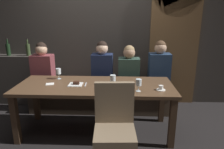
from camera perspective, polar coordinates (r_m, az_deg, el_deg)
The scene contains 20 objects.
ground at distance 3.25m, azimuth -4.39°, elevation -15.25°, with size 9.00×9.00×0.00m, color black.
back_wall_tiled at distance 3.99m, azimuth -2.79°, elevation 13.40°, with size 6.00×0.12×3.00m, color #423D38.
arched_door at distance 4.04m, azimuth 16.96°, elevation 10.85°, with size 0.90×0.05×2.55m.
back_counter at distance 4.41m, azimuth -23.30°, elevation -1.19°, with size 1.10×0.28×0.95m, color #38342F.
dining_table at distance 2.96m, azimuth -4.66°, elevation -4.40°, with size 2.20×0.84×0.74m.
banquette_bench at distance 3.76m, azimuth -3.23°, elevation -6.73°, with size 2.50×0.44×0.45m.
chair_near_side at distance 2.32m, azimuth 0.71°, elevation -12.93°, with size 0.46×0.46×0.98m.
diner_redhead at distance 3.79m, azimuth -18.58°, elevation 2.15°, with size 0.36×0.24×0.80m.
diner_bearded at distance 3.55m, azimuth -2.70°, elevation 2.29°, with size 0.36×0.24×0.82m.
diner_far_end at distance 3.56m, azimuth 4.67°, elevation 1.69°, with size 0.36×0.24×0.75m.
diner_near_end at distance 3.62m, azimuth 12.93°, elevation 2.24°, with size 0.36×0.24×0.83m.
wine_bottle_dark_red at distance 4.36m, azimuth -26.77°, elevation 6.26°, with size 0.08×0.08×0.33m.
wine_bottle_pale_label at distance 4.19m, azimuth -22.18°, elevation 6.45°, with size 0.08×0.08×0.33m.
wine_glass_center_front at distance 2.65m, azimuth 7.35°, elevation -2.26°, with size 0.08×0.08×0.16m.
wine_glass_near_left at distance 3.26m, azimuth -14.61°, elevation 0.80°, with size 0.08×0.08×0.16m.
wine_glass_far_right at distance 2.81m, azimuth 0.23°, elevation -1.09°, with size 0.08×0.08×0.16m.
espresso_cup at distance 2.78m, azimuth 13.35°, elevation -3.70°, with size 0.12×0.12×0.06m.
dessert_plate at distance 2.95m, azimuth -9.96°, elevation -2.58°, with size 0.19×0.19×0.05m.
fork_on_table at distance 2.94m, azimuth -7.29°, elevation -2.74°, with size 0.02×0.17×0.01m, color silver.
folded_napkin at distance 3.06m, azimuth -16.79°, elevation -2.54°, with size 0.11×0.10×0.01m, color silver.
Camera 1 is at (0.36, -2.75, 1.69)m, focal length 33.08 mm.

